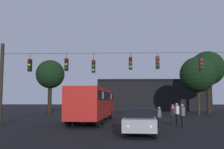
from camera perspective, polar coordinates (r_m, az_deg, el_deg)
name	(u,v)px	position (r m, az deg, el deg)	size (l,w,h in m)	color
ground_plane	(116,118)	(28.68, 0.97, -9.67)	(168.00, 168.00, 0.00)	black
overhead_signal_span	(114,76)	(19.55, 0.34, -0.44)	(17.77, 0.44, 6.40)	black
city_bus	(93,101)	(23.47, -4.14, -5.99)	(3.29, 11.15, 3.00)	#B21E19
car_near_right	(140,121)	(15.44, 6.14, -10.15)	(2.13, 4.44, 1.52)	#99999E
pedestrian_crossing_left	(177,112)	(21.61, 14.21, -8.16)	(0.32, 0.41, 1.76)	black
pedestrian_crossing_center	(183,114)	(19.82, 15.40, -8.47)	(0.27, 0.38, 1.71)	black
pedestrian_crossing_right	(173,112)	(23.68, 13.37, -8.19)	(0.31, 0.40, 1.60)	black
pedestrian_near_bus	(173,115)	(20.74, 13.33, -8.74)	(0.32, 0.41, 1.51)	black
pedestrian_trailing	(79,112)	(21.52, -7.40, -8.29)	(0.32, 0.41, 1.76)	black
pedestrian_far_side	(159,116)	(19.28, 10.44, -9.06)	(0.24, 0.36, 1.50)	black
corner_building	(151,96)	(51.52, 8.60, -4.64)	(20.18, 11.15, 5.70)	black
tree_left_silhouette	(198,75)	(36.38, 18.51, -0.01)	(4.79, 4.79, 7.80)	#2D2116
tree_behind_building	(207,69)	(41.25, 20.43, 1.23)	(5.13, 5.13, 9.31)	black
tree_right_far	(50,75)	(37.85, -13.55, -0.04)	(4.07, 4.07, 7.71)	black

